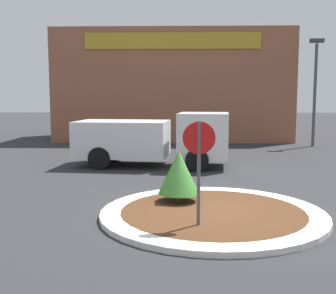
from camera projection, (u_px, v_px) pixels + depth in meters
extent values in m
plane|color=#2D2D30|center=(213.00, 216.00, 9.45)|extent=(120.00, 120.00, 0.00)
cylinder|color=silver|center=(213.00, 214.00, 9.44)|extent=(5.04, 5.04, 0.12)
cylinder|color=#4C2D19|center=(213.00, 213.00, 9.44)|extent=(4.13, 4.13, 0.12)
cylinder|color=#4C4C51|center=(199.00, 176.00, 8.30)|extent=(0.07, 0.07, 2.21)
cylinder|color=#B71414|center=(199.00, 138.00, 8.21)|extent=(0.65, 0.03, 0.65)
cylinder|color=brown|center=(179.00, 197.00, 10.30)|extent=(0.08, 0.08, 0.19)
cone|color=#3D7F33|center=(179.00, 172.00, 10.23)|extent=(1.01, 1.01, 1.05)
cube|color=silver|center=(203.00, 135.00, 15.85)|extent=(2.05, 2.29, 1.68)
cube|color=silver|center=(123.00, 138.00, 16.26)|extent=(3.67, 2.57, 1.36)
cube|color=black|center=(221.00, 128.00, 15.73)|extent=(0.23, 1.89, 0.59)
cylinder|color=black|center=(200.00, 153.00, 16.97)|extent=(0.86, 0.33, 0.83)
cylinder|color=black|center=(197.00, 160.00, 14.96)|extent=(0.86, 0.33, 0.83)
cylinder|color=black|center=(114.00, 151.00, 17.43)|extent=(0.86, 0.33, 0.83)
cylinder|color=black|center=(100.00, 158.00, 15.41)|extent=(0.86, 0.33, 0.83)
cube|color=#93563D|center=(173.00, 87.00, 26.69)|extent=(14.01, 6.00, 6.55)
cube|color=#B28E23|center=(173.00, 41.00, 23.38)|extent=(9.81, 0.08, 0.90)
cylinder|color=#4C4C51|center=(315.00, 96.00, 22.30)|extent=(0.16, 0.16, 5.41)
cube|color=#38383D|center=(317.00, 41.00, 21.96)|extent=(0.70, 0.30, 0.20)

